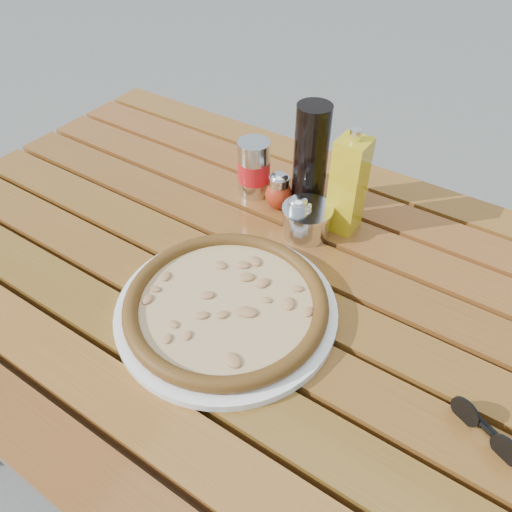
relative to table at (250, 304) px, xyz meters
The scene contains 11 objects.
ground 0.67m from the table, 90.00° to the left, with size 60.00×60.00×0.00m, color slate.
table is the anchor object (origin of this frame).
plate 0.13m from the table, 79.51° to the right, with size 0.36×0.36×0.01m, color white.
pizza 0.14m from the table, 79.51° to the right, with size 0.35×0.35×0.03m.
pepper_shaker 0.24m from the table, 107.69° to the left, with size 0.06×0.06×0.08m.
oregano_shaker 0.19m from the table, 87.18° to the left, with size 0.07×0.07×0.08m.
dark_bottle 0.30m from the table, 93.95° to the left, with size 0.07×0.07×0.22m, color black.
soda_can 0.28m from the table, 122.05° to the left, with size 0.08×0.08×0.12m.
olive_oil_cruet 0.28m from the table, 70.52° to the left, with size 0.06×0.06×0.21m.
parmesan_tin 0.19m from the table, 80.77° to the left, with size 0.12×0.12×0.07m.
sunglasses 0.44m from the table, 10.50° to the right, with size 0.11×0.06×0.04m.
Camera 1 is at (0.35, -0.51, 1.37)m, focal length 35.00 mm.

